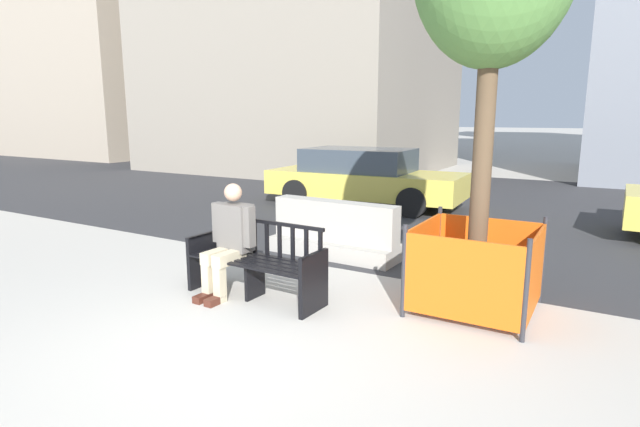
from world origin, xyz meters
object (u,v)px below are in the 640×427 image
Objects in this scene: street_bench at (256,264)px; construction_fence at (476,265)px; seated_person at (230,237)px; car_taxi_near at (363,177)px; jersey_barrier_centre at (335,234)px.

street_bench is 1.38× the size of construction_fence.
street_bench is at bearing 7.40° from seated_person.
street_bench is 0.45m from seated_person.
car_taxi_near is at bearing 126.23° from construction_fence.
street_bench is 0.37× the size of car_taxi_near.
jersey_barrier_centre is at bearing 82.27° from seated_person.
construction_fence is (2.63, 0.95, -0.19)m from seated_person.
street_bench is at bearing -75.78° from car_taxi_near.
construction_fence is at bearing 21.57° from street_bench.
car_taxi_near reaches higher than jersey_barrier_centre.
street_bench is 2.46m from construction_fence.
jersey_barrier_centre is (0.28, 2.07, -0.35)m from seated_person.
jersey_barrier_centre is 1.63× the size of construction_fence.
jersey_barrier_centre is 0.44× the size of car_taxi_near.
seated_person is 0.29× the size of car_taxi_near.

